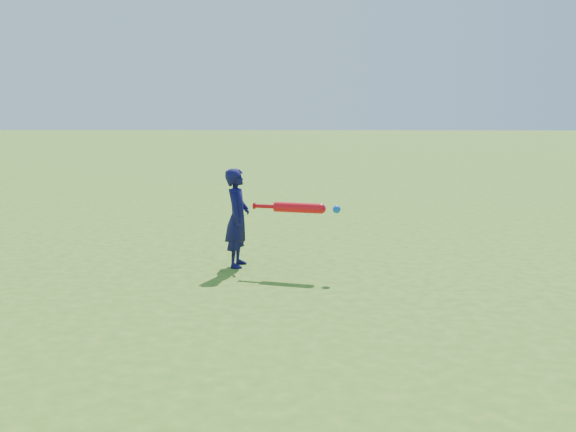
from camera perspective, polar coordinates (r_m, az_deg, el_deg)
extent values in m
plane|color=#3B6818|center=(6.07, 1.58, -4.76)|extent=(80.00, 80.00, 0.00)
imported|color=#0F0D3F|center=(6.11, -4.52, -0.17)|extent=(0.26, 0.36, 0.94)
cylinder|color=red|center=(5.98, -3.02, 0.91)|extent=(0.03, 0.06, 0.06)
cylinder|color=red|center=(5.95, -2.06, 0.87)|extent=(0.21, 0.09, 0.04)
cylinder|color=red|center=(5.86, 0.85, 0.74)|extent=(0.45, 0.20, 0.09)
sphere|color=red|center=(5.81, 2.94, 0.65)|extent=(0.09, 0.09, 0.09)
sphere|color=blue|center=(5.78, 4.35, 0.59)|extent=(0.07, 0.07, 0.07)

